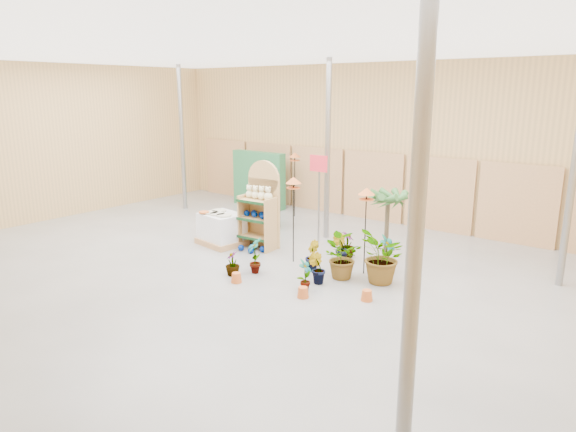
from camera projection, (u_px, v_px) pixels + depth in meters
name	position (u px, v px, depth m)	size (l,w,h in m)	color
room	(260.00, 164.00, 10.86)	(15.20, 12.10, 4.70)	slate
display_shelf	(261.00, 208.00, 12.33)	(0.92, 0.62, 2.12)	tan
teddy_bears	(259.00, 194.00, 12.15)	(0.78, 0.21, 0.33)	#F3EBB6
gazing_balls_shelf	(258.00, 215.00, 12.27)	(0.78, 0.27, 0.15)	navy
gazing_balls_floor	(252.00, 249.00, 12.15)	(0.63, 0.39, 0.15)	navy
pallet_stack	(222.00, 229.00, 12.68)	(1.21, 1.06, 0.81)	#B07E50
charcoal_planters	(264.00, 210.00, 14.22)	(0.80, 0.50, 1.00)	#252627
trellis_stock	(259.00, 179.00, 16.73)	(2.00, 0.30, 1.80)	#296C3F
offer_sign	(319.00, 181.00, 12.54)	(0.50, 0.08, 2.20)	gray
bird_table_front	(293.00, 183.00, 11.04)	(0.34, 0.34, 1.92)	black
bird_table_right	(367.00, 194.00, 10.32)	(0.34, 0.34, 1.82)	black
bird_table_back	(295.00, 157.00, 15.16)	(0.34, 0.34, 1.94)	black
palm	(388.00, 197.00, 11.28)	(0.70, 0.70, 1.69)	#4A3F2C
potted_plant_0	(255.00, 255.00, 10.68)	(0.40, 0.27, 0.76)	#32622C
potted_plant_1	(312.00, 256.00, 10.85)	(0.36, 0.29, 0.65)	#32622C
potted_plant_2	(340.00, 257.00, 10.36)	(0.80, 0.69, 0.89)	#32622C
potted_plant_4	(387.00, 254.00, 10.73)	(0.42, 0.29, 0.80)	#32622C
potted_plant_5	(340.00, 248.00, 11.34)	(0.36, 0.29, 0.65)	#32622C
potted_plant_7	(232.00, 263.00, 10.55)	(0.29, 0.29, 0.53)	#32622C
potted_plant_8	(305.00, 275.00, 9.73)	(0.33, 0.22, 0.62)	#32622C
potted_plant_9	(317.00, 268.00, 10.11)	(0.34, 0.27, 0.62)	#32622C
potted_plant_10	(383.00, 257.00, 10.03)	(0.99, 0.86, 1.10)	#32622C
potted_plant_11	(348.00, 245.00, 11.70)	(0.33, 0.33, 0.59)	#32622C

